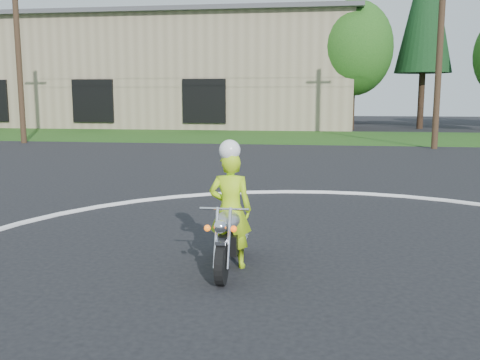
# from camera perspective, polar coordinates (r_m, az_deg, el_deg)

# --- Properties ---
(grass_strip) EXTENTS (120.00, 10.00, 0.02)m
(grass_strip) POSITION_cam_1_polar(r_m,az_deg,el_deg) (31.27, 8.75, 4.55)
(grass_strip) COLOR #1E4714
(grass_strip) RESTS_ON ground
(course_markings) EXTENTS (19.05, 19.05, 0.12)m
(course_markings) POSITION_cam_1_polar(r_m,az_deg,el_deg) (9.16, 23.16, -6.85)
(course_markings) COLOR silver
(course_markings) RESTS_ON ground
(primary_motorcycle) EXTENTS (0.65, 1.85, 0.97)m
(primary_motorcycle) POSITION_cam_1_polar(r_m,az_deg,el_deg) (7.41, -1.17, -6.05)
(primary_motorcycle) COLOR black
(primary_motorcycle) RESTS_ON ground
(rider_primary_grp) EXTENTS (0.60, 0.40, 1.81)m
(rider_primary_grp) POSITION_cam_1_polar(r_m,az_deg,el_deg) (7.45, -1.04, -2.82)
(rider_primary_grp) COLOR #B4E718
(rider_primary_grp) RESTS_ON ground
(warehouse) EXTENTS (41.00, 17.00, 8.30)m
(warehouse) POSITION_cam_1_polar(r_m,az_deg,el_deg) (47.65, -13.80, 10.90)
(warehouse) COLOR tan
(warehouse) RESTS_ON ground
(utility_poles) EXTENTS (41.60, 1.12, 10.00)m
(utility_poles) POSITION_cam_1_polar(r_m,az_deg,el_deg) (25.85, 20.63, 14.68)
(utility_poles) COLOR #473321
(utility_poles) RESTS_ON ground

